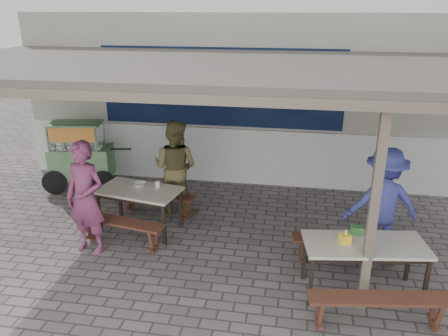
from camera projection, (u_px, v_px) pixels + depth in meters
name	position (u px, v px, depth m)	size (l,w,h in m)	color
ground	(199.00, 252.00, 6.83)	(60.00, 60.00, 0.00)	slate
back_wall	(234.00, 98.00, 9.53)	(9.00, 1.28, 3.50)	#B7B5A4
warung_roof	(209.00, 69.00, 6.70)	(9.00, 4.21, 2.81)	#56504A
table_left	(139.00, 194.00, 7.30)	(1.46, 0.97, 0.75)	beige
bench_left_street	(121.00, 227.00, 6.91)	(1.47, 0.54, 0.45)	brown
bench_left_wall	(157.00, 198.00, 7.94)	(1.47, 0.54, 0.45)	brown
table_right	(365.00, 248.00, 5.66)	(1.65, 0.92, 0.75)	beige
bench_right_street	(378.00, 304.00, 5.12)	(1.69, 0.52, 0.45)	brown
bench_right_wall	(349.00, 243.00, 6.44)	(1.69, 0.52, 0.45)	brown
vendor_cart	(80.00, 153.00, 8.97)	(1.71, 0.91, 1.42)	#76AA71
patron_street_side	(86.00, 198.00, 6.59)	(0.65, 0.43, 1.79)	#7D365B
patron_wall_side	(175.00, 167.00, 7.88)	(0.85, 0.67, 1.76)	brown
patron_right_table	(383.00, 202.00, 6.54)	(1.11, 0.64, 1.72)	#3F44A1
tissue_box	(345.00, 238.00, 5.62)	(0.13, 0.13, 0.13)	yellow
donation_box	(357.00, 230.00, 5.84)	(0.17, 0.11, 0.11)	#377C3C
condiment_jar	(158.00, 184.00, 7.36)	(0.09, 0.09, 0.10)	silver
condiment_bowl	(140.00, 184.00, 7.41)	(0.22, 0.22, 0.05)	silver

